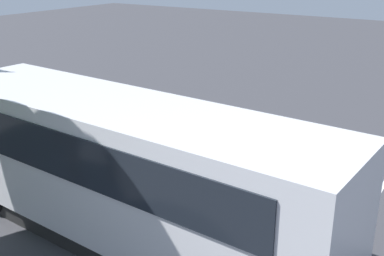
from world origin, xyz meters
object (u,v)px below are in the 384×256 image
object	(u,v)px
spectator_right	(138,139)
traffic_cone	(204,128)
spectator_far_left	(229,167)
spectator_left	(207,155)
stunt_motorcycle	(163,112)
tour_bus	(123,174)
parked_motorcycle_silver	(148,179)
spectator_centre	(169,146)

from	to	relation	value
spectator_right	traffic_cone	distance (m)	3.73
spectator_far_left	spectator_right	bearing A→B (deg)	-4.69
spectator_left	traffic_cone	world-z (taller)	spectator_left
spectator_left	stunt_motorcycle	xyz separation A→B (m)	(4.12, -3.57, -0.44)
spectator_far_left	traffic_cone	bearing A→B (deg)	-50.75
tour_bus	spectator_far_left	xyz separation A→B (m)	(-1.16, -2.74, -0.61)
tour_bus	parked_motorcycle_silver	xyz separation A→B (m)	(0.89, -1.94, -1.16)
spectator_far_left	stunt_motorcycle	bearing A→B (deg)	-37.80
spectator_far_left	tour_bus	bearing A→B (deg)	67.11
stunt_motorcycle	spectator_far_left	bearing A→B (deg)	142.20
traffic_cone	spectator_left	bearing A→B (deg)	122.83
parked_motorcycle_silver	stunt_motorcycle	xyz separation A→B (m)	(2.94, -4.67, 0.13)
tour_bus	spectator_right	size ratio (longest dim) A/B	5.90
stunt_motorcycle	traffic_cone	world-z (taller)	stunt_motorcycle
spectator_left	parked_motorcycle_silver	bearing A→B (deg)	43.17
tour_bus	spectator_left	size ratio (longest dim) A/B	5.81
spectator_centre	parked_motorcycle_silver	xyz separation A→B (m)	(-0.11, 1.11, -0.56)
spectator_centre	parked_motorcycle_silver	size ratio (longest dim) A/B	0.85
spectator_right	stunt_motorcycle	world-z (taller)	spectator_right
spectator_left	spectator_centre	distance (m)	1.28
tour_bus	spectator_left	bearing A→B (deg)	-95.42
spectator_right	stunt_motorcycle	xyz separation A→B (m)	(1.77, -3.60, -0.42)
spectator_left	parked_motorcycle_silver	xyz separation A→B (m)	(1.18, 1.10, -0.57)
spectator_centre	spectator_right	bearing A→B (deg)	2.71
spectator_right	spectator_far_left	bearing A→B (deg)	175.31
traffic_cone	spectator_far_left	bearing A→B (deg)	129.25
spectator_centre	traffic_cone	world-z (taller)	spectator_centre
spectator_far_left	parked_motorcycle_silver	size ratio (longest dim) A/B	0.85
spectator_left	parked_motorcycle_silver	size ratio (longest dim) A/B	0.86
spectator_far_left	parked_motorcycle_silver	distance (m)	2.27
spectator_left	spectator_right	xyz separation A→B (m)	(2.35, 0.04, -0.02)
spectator_centre	parked_motorcycle_silver	bearing A→B (deg)	95.46
tour_bus	spectator_centre	size ratio (longest dim) A/B	5.87
spectator_far_left	stunt_motorcycle	size ratio (longest dim) A/B	0.87
spectator_far_left	stunt_motorcycle	xyz separation A→B (m)	(4.99, -3.87, -0.43)
tour_bus	spectator_centre	xyz separation A→B (m)	(0.99, -3.06, -0.60)
stunt_motorcycle	tour_bus	bearing A→B (deg)	120.07
spectator_far_left	spectator_left	xyz separation A→B (m)	(0.87, -0.30, 0.02)
spectator_left	traffic_cone	distance (m)	4.37
tour_bus	stunt_motorcycle	bearing A→B (deg)	-59.93
stunt_motorcycle	traffic_cone	xyz separation A→B (m)	(-1.78, -0.05, -0.31)
spectator_far_left	spectator_right	size ratio (longest dim) A/B	1.00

